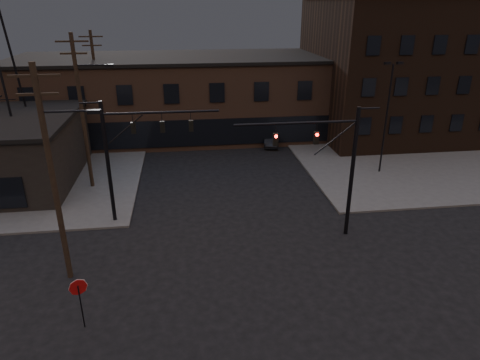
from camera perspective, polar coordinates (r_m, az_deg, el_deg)
The scene contains 15 objects.
ground at distance 22.48m, azimuth 1.99°, elevation -13.82°, with size 140.00×140.00×0.00m, color black.
sidewalk_ne at distance 48.93m, azimuth 23.78°, elevation 4.89°, with size 30.00×30.00×0.15m, color #474744.
building_row at distance 46.88m, azimuth -3.66°, elevation 11.02°, with size 40.00×12.00×8.00m, color brown.
building_right at distance 50.92m, azimuth 22.75°, elevation 13.73°, with size 22.00×16.00×14.00m, color black.
traffic_signal_near at distance 25.32m, azimuth 12.49°, elevation 2.64°, with size 7.12×0.24×8.00m.
traffic_signal_far at distance 27.37m, azimuth -14.77°, elevation 4.11°, with size 7.12×0.24×8.00m.
stop_sign at distance 20.16m, azimuth -20.68°, elevation -13.84°, with size 0.72×0.33×2.48m.
utility_pole_near at distance 22.10m, azimuth -23.63°, elevation 0.87°, with size 3.70×0.28×11.00m.
utility_pole_mid at distance 33.44m, azimuth -20.24°, elevation 8.73°, with size 3.70×0.28×11.50m.
utility_pole_far at distance 45.26m, azimuth -18.53°, elevation 11.82°, with size 2.20×0.28×11.00m.
lot_light_a at distance 36.53m, azimuth 19.08°, elevation 8.97°, with size 1.50×0.28×9.14m.
lot_light_b at distance 43.68m, azimuth 23.43°, elevation 10.42°, with size 1.50×0.28×9.14m.
parked_car_lot_a at distance 45.41m, azimuth 16.20°, elevation 5.78°, with size 1.81×4.50×1.53m, color black.
parked_car_lot_b at distance 45.03m, azimuth 21.04°, elevation 4.88°, with size 1.85×4.56×1.32m, color silver.
car_crossing at distance 43.37m, azimuth 4.26°, elevation 5.50°, with size 1.40×4.03×1.33m, color black.
Camera 1 is at (-3.14, -17.83, 13.32)m, focal length 32.00 mm.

